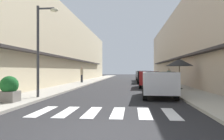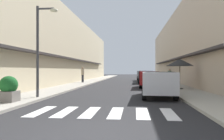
# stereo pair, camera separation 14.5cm
# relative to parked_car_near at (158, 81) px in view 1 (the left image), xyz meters

# --- Properties ---
(ground_plane) EXTENTS (112.59, 112.59, 0.00)m
(ground_plane) POSITION_rel_parked_car_near_xyz_m (-2.50, 12.74, -0.92)
(ground_plane) COLOR #232326
(sidewalk_left) EXTENTS (2.43, 71.65, 0.12)m
(sidewalk_left) POSITION_rel_parked_car_near_xyz_m (-7.27, 12.74, -0.86)
(sidewalk_left) COLOR #9E998E
(sidewalk_left) RESTS_ON ground_plane
(sidewalk_right) EXTENTS (2.43, 71.65, 0.12)m
(sidewalk_right) POSITION_rel_parked_car_near_xyz_m (2.26, 12.74, -0.86)
(sidewalk_right) COLOR #ADA899
(sidewalk_right) RESTS_ON ground_plane
(building_row_left) EXTENTS (5.50, 48.06, 8.29)m
(building_row_left) POSITION_rel_parked_car_near_xyz_m (-10.98, 14.29, 3.22)
(building_row_left) COLOR beige
(building_row_left) RESTS_ON ground_plane
(building_row_right) EXTENTS (5.50, 48.06, 8.68)m
(building_row_right) POSITION_rel_parked_car_near_xyz_m (5.97, 14.29, 3.41)
(building_row_right) COLOR #C6B299
(building_row_right) RESTS_ON ground_plane
(crosswalk) EXTENTS (5.20, 2.20, 0.01)m
(crosswalk) POSITION_rel_parked_car_near_xyz_m (-2.50, -4.83, -0.92)
(crosswalk) COLOR silver
(crosswalk) RESTS_ON ground_plane
(parked_car_near) EXTENTS (1.95, 4.35, 1.47)m
(parked_car_near) POSITION_rel_parked_car_near_xyz_m (0.00, 0.00, 0.00)
(parked_car_near) COLOR silver
(parked_car_near) RESTS_ON ground_plane
(parked_car_mid) EXTENTS (1.92, 4.02, 1.47)m
(parked_car_mid) POSITION_rel_parked_car_near_xyz_m (0.00, 6.98, -0.00)
(parked_car_mid) COLOR maroon
(parked_car_mid) RESTS_ON ground_plane
(parked_car_far) EXTENTS (1.83, 4.41, 1.47)m
(parked_car_far) POSITION_rel_parked_car_near_xyz_m (0.00, 13.84, 0.00)
(parked_car_far) COLOR black
(parked_car_far) RESTS_ON ground_plane
(parked_car_distant) EXTENTS (1.92, 4.46, 1.47)m
(parked_car_distant) POSITION_rel_parked_car_near_xyz_m (-0.00, 19.43, 0.00)
(parked_car_distant) COLOR black
(parked_car_distant) RESTS_ON ground_plane
(street_lamp) EXTENTS (1.19, 0.28, 4.88)m
(street_lamp) POSITION_rel_parked_car_near_xyz_m (-6.33, -1.50, 2.21)
(street_lamp) COLOR #38383D
(street_lamp) RESTS_ON sidewalk_left
(cafe_umbrella) EXTENTS (2.08, 2.08, 2.31)m
(cafe_umbrella) POSITION_rel_parked_car_near_xyz_m (2.10, 4.40, 1.22)
(cafe_umbrella) COLOR #262626
(cafe_umbrella) RESTS_ON sidewalk_right
(planter_corner) EXTENTS (0.81, 0.81, 1.17)m
(planter_corner) POSITION_rel_parked_car_near_xyz_m (-7.07, -3.33, -0.21)
(planter_corner) COLOR slate
(planter_corner) RESTS_ON sidewalk_left
(pedestrian_walking_near) EXTENTS (0.34, 0.34, 1.59)m
(pedestrian_walking_near) POSITION_rel_parked_car_near_xyz_m (1.99, 8.55, 0.03)
(pedestrian_walking_near) COLOR #282B33
(pedestrian_walking_near) RESTS_ON sidewalk_right
(pedestrian_walking_far) EXTENTS (0.34, 0.34, 1.82)m
(pedestrian_walking_far) POSITION_rel_parked_car_near_xyz_m (-7.43, 12.62, 0.17)
(pedestrian_walking_far) COLOR #282B33
(pedestrian_walking_far) RESTS_ON sidewalk_left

